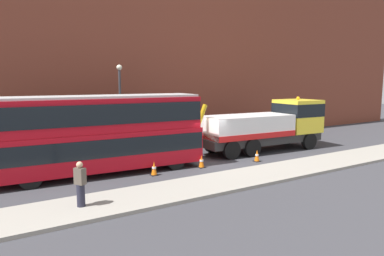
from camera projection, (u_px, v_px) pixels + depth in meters
name	position (u px, v px, depth m)	size (l,w,h in m)	color
ground_plane	(204.00, 162.00, 20.99)	(120.00, 120.00, 0.00)	#38383D
near_kerb	(250.00, 177.00, 17.44)	(60.00, 2.80, 0.15)	gray
building_facade	(150.00, 36.00, 26.04)	(60.00, 1.50, 16.00)	brown
recovery_tow_truck	(268.00, 125.00, 24.13)	(10.21, 3.15, 3.67)	#2D2D2D
double_decker_bus	(97.00, 131.00, 17.94)	(11.15, 3.18, 4.06)	#B70C19
pedestrian_onlooker	(80.00, 185.00, 13.04)	(0.42, 0.48, 1.71)	#232333
traffic_cone_near_bus	(154.00, 169.00, 17.94)	(0.36, 0.36, 0.72)	orange
traffic_cone_midway	(202.00, 162.00, 19.51)	(0.36, 0.36, 0.72)	orange
traffic_cone_near_truck	(257.00, 156.00, 20.99)	(0.36, 0.36, 0.72)	orange
street_lamp	(120.00, 101.00, 23.13)	(0.36, 0.36, 5.83)	#38383D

